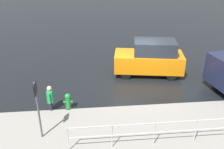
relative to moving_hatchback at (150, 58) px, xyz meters
name	(u,v)px	position (x,y,z in m)	size (l,w,h in m)	color
ground_plane	(136,81)	(0.92, 0.79, -1.03)	(60.00, 60.00, 0.00)	black
kerb_strip	(155,126)	(0.92, 4.99, -1.01)	(24.00, 3.20, 0.04)	gray
moving_hatchback	(150,58)	(0.00, 0.00, 0.00)	(4.13, 2.33, 2.06)	orange
fire_hydrant	(68,102)	(4.55, 3.32, -0.63)	(0.42, 0.31, 0.80)	#197A2D
pedestrian	(50,97)	(5.32, 3.31, -0.34)	(0.25, 0.57, 1.22)	#1E8C4C
metal_railing	(176,128)	(0.49, 6.07, -0.31)	(7.80, 0.04, 1.05)	#B7BABF
sign_post	(37,103)	(5.45, 5.23, 0.55)	(0.07, 0.44, 2.40)	#4C4C51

